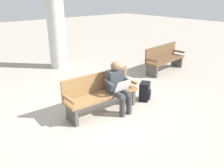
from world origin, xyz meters
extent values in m
plane|color=#A89E8E|center=(0.00, 0.00, 0.00)|extent=(40.00, 40.00, 0.00)
cube|color=olive|center=(0.00, 0.00, 0.42)|extent=(1.82, 0.58, 0.06)
cube|color=olive|center=(-0.01, -0.21, 0.68)|extent=(1.80, 0.15, 0.45)
cube|color=olive|center=(-0.85, 0.05, 0.57)|extent=(0.09, 0.48, 0.06)
cube|color=olive|center=(0.85, -0.05, 0.57)|extent=(0.09, 0.48, 0.06)
cube|color=#4C4742|center=(-0.80, 0.04, 0.20)|extent=(0.10, 0.44, 0.39)
cube|color=#4C4742|center=(0.80, -0.04, 0.20)|extent=(0.10, 0.44, 0.39)
cube|color=#33383D|center=(-0.32, 0.07, 0.71)|extent=(0.41, 0.24, 0.52)
sphere|color=brown|center=(-0.32, 0.09, 1.07)|extent=(0.22, 0.22, 0.22)
cylinder|color=#38383D|center=(-0.41, 0.28, 0.47)|extent=(0.17, 0.43, 0.15)
cylinder|color=#38383D|center=(-0.21, 0.27, 0.47)|extent=(0.17, 0.43, 0.15)
cylinder|color=#38383D|center=(-0.40, 0.47, 0.23)|extent=(0.13, 0.13, 0.45)
cylinder|color=#38383D|center=(-0.20, 0.46, 0.23)|extent=(0.13, 0.13, 0.45)
cylinder|color=#33383D|center=(-0.55, 0.18, 0.74)|extent=(0.11, 0.32, 0.18)
cylinder|color=#33383D|center=(-0.07, 0.15, 0.74)|extent=(0.11, 0.32, 0.18)
cube|color=silver|center=(-0.30, 0.37, 0.68)|extent=(0.41, 0.15, 0.27)
cube|color=black|center=(-1.21, 0.22, 0.24)|extent=(0.38, 0.35, 0.48)
cube|color=black|center=(-1.28, 0.33, 0.17)|extent=(0.21, 0.14, 0.22)
cube|color=brown|center=(-3.55, -0.88, 0.42)|extent=(1.83, 0.61, 0.06)
cube|color=brown|center=(-3.53, -1.10, 0.68)|extent=(1.80, 0.18, 0.45)
cube|color=brown|center=(-4.39, -0.95, 0.57)|extent=(0.10, 0.48, 0.06)
cube|color=brown|center=(-2.70, -0.82, 0.57)|extent=(0.10, 0.48, 0.06)
cube|color=#4C4742|center=(-4.34, -0.94, 0.20)|extent=(0.11, 0.44, 0.39)
cube|color=#4C4742|center=(-2.75, -0.82, 0.20)|extent=(0.11, 0.44, 0.39)
cylinder|color=beige|center=(-0.95, -3.79, 1.61)|extent=(0.62, 0.62, 3.21)
camera|label=1|loc=(2.93, 3.72, 2.59)|focal=36.49mm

